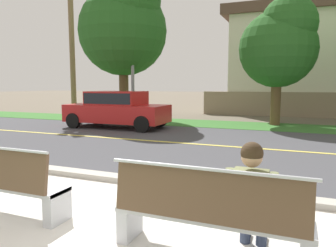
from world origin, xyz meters
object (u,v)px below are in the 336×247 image
(shade_tree_left, at_px, (280,43))
(streetlamp, at_px, (134,35))
(seated_person_olive, at_px, (252,195))
(car_red_far, at_px, (117,108))
(shade_tree_far_left, at_px, (124,24))
(bench_right, at_px, (208,215))

(shade_tree_left, bearing_deg, streetlamp, -173.02)
(seated_person_olive, bearing_deg, car_red_far, 128.43)
(shade_tree_far_left, height_order, shade_tree_left, shade_tree_far_left)
(seated_person_olive, bearing_deg, bench_right, -157.18)
(bench_right, xyz_separation_m, seated_person_olive, (0.41, 0.17, 0.21))
(seated_person_olive, height_order, car_red_far, car_red_far)
(seated_person_olive, distance_m, shade_tree_far_left, 14.51)
(car_red_far, relative_size, shade_tree_left, 0.77)
(bench_right, relative_size, car_red_far, 0.48)
(streetlamp, relative_size, shade_tree_far_left, 0.98)
(seated_person_olive, distance_m, shade_tree_left, 12.06)
(car_red_far, relative_size, shade_tree_far_left, 0.57)
(seated_person_olive, xyz_separation_m, shade_tree_far_left, (-7.92, 11.41, 4.21))
(streetlamp, xyz_separation_m, shade_tree_far_left, (-0.83, 0.54, 0.68))
(car_red_far, bearing_deg, bench_right, -53.91)
(streetlamp, bearing_deg, shade_tree_far_left, 146.80)
(car_red_far, xyz_separation_m, shade_tree_far_left, (-1.31, 3.08, 4.03))
(car_red_far, distance_m, shade_tree_left, 7.62)
(seated_person_olive, xyz_separation_m, streetlamp, (-7.09, 10.87, 3.53))
(shade_tree_left, bearing_deg, car_red_far, -151.78)
(streetlamp, relative_size, shade_tree_left, 1.33)
(shade_tree_far_left, bearing_deg, streetlamp, -33.20)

